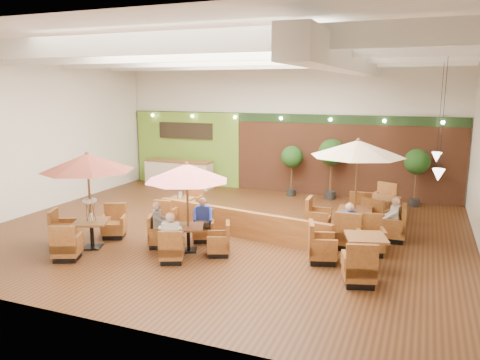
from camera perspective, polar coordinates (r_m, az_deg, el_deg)
The scene contains 17 objects.
room at distance 14.67m, azimuth 0.86°, elevation 8.71°, with size 14.04×14.00×5.52m.
service_counter at distance 20.49m, azimuth -7.47°, elevation 0.76°, with size 3.00×0.75×1.18m.
booth_divider at distance 13.63m, azimuth -0.15°, elevation -5.29°, with size 5.73×0.18×0.79m, color brown.
table_0 at distance 12.98m, azimuth -18.20°, elevation 0.03°, with size 2.59×2.75×2.63m.
table_1 at distance 12.18m, azimuth -6.45°, elevation -1.25°, with size 2.50×2.50×2.41m.
table_2 at distance 13.65m, azimuth 14.05°, elevation 1.04°, with size 2.83×2.83×2.88m.
table_3 at distance 15.53m, azimuth -7.25°, elevation -2.97°, with size 0.82×2.35×1.47m.
table_4 at distance 11.72m, azimuth 13.51°, elevation -8.47°, with size 2.02×2.89×1.03m.
table_5 at distance 15.68m, azimuth 16.67°, elevation -3.54°, with size 1.22×3.01×1.06m.
topiary_0 at distance 18.63m, azimuth 6.35°, elevation 2.60°, with size 0.87×0.87×2.01m.
topiary_1 at distance 18.25m, azimuth 11.09°, elevation 3.05°, with size 1.01×1.01×2.34m.
topiary_2 at distance 17.98m, azimuth 20.77°, elevation 1.85°, with size 0.91×0.91×2.11m.
diner_0 at distance 11.67m, azimuth -8.39°, elevation -6.34°, with size 0.46×0.42×0.84m.
diner_1 at distance 13.15m, azimuth -4.56°, elevation -4.32°, with size 0.44×0.41×0.79m.
diner_2 at distance 12.83m, azimuth -9.83°, elevation -4.84°, with size 0.44×0.46×0.80m.
diner_3 at distance 12.89m, azimuth 13.15°, elevation -4.88°, with size 0.43×0.37×0.81m.
diner_4 at distance 13.80m, azimuth 18.16°, elevation -4.08°, with size 0.33×0.41×0.81m.
Camera 1 is at (5.47, -12.47, 4.27)m, focal length 35.00 mm.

